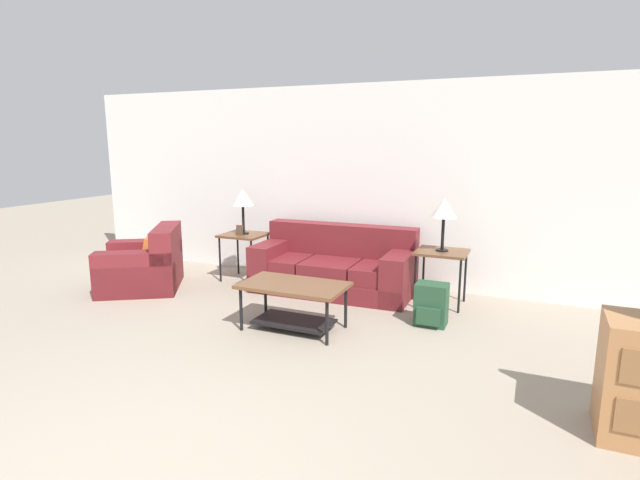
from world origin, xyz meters
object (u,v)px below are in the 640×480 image
at_px(coffee_table, 294,296).
at_px(side_table_left, 244,239).
at_px(armchair, 144,266).
at_px(table_lamp_left, 243,199).
at_px(table_lamp_right, 444,209).
at_px(backpack, 431,305).
at_px(couch, 334,268).
at_px(side_table_right, 442,256).

xyz_separation_m(coffee_table, side_table_left, (-1.45, 1.38, 0.22)).
height_order(armchair, coffee_table, armchair).
bearing_deg(table_lamp_left, table_lamp_right, 0.00).
relative_size(coffee_table, backpack, 2.39).
height_order(couch, table_lamp_left, table_lamp_left).
distance_m(couch, side_table_left, 1.36).
bearing_deg(side_table_left, coffee_table, -43.68).
distance_m(armchair, side_table_right, 3.74).
bearing_deg(backpack, side_table_right, 93.00).
xyz_separation_m(table_lamp_right, backpack, (0.04, -0.71, -0.90)).
xyz_separation_m(couch, backpack, (1.37, -0.71, -0.08)).
height_order(side_table_left, table_lamp_right, table_lamp_right).
bearing_deg(backpack, side_table_left, 165.29).
distance_m(coffee_table, side_table_left, 2.01).
xyz_separation_m(couch, table_lamp_left, (-1.33, -0.00, 0.82)).
height_order(table_lamp_left, backpack, table_lamp_left).
xyz_separation_m(armchair, side_table_left, (0.97, 0.86, 0.29)).
bearing_deg(coffee_table, table_lamp_right, 48.78).
relative_size(coffee_table, side_table_right, 1.65).
relative_size(couch, side_table_left, 3.13).
height_order(side_table_left, backpack, side_table_left).
height_order(armchair, side_table_left, armchair).
relative_size(table_lamp_left, table_lamp_right, 1.00).
bearing_deg(table_lamp_right, coffee_table, -131.22).
distance_m(couch, table_lamp_right, 1.56).
bearing_deg(table_lamp_left, side_table_left, -75.96).
bearing_deg(armchair, side_table_left, 41.78).
xyz_separation_m(coffee_table, table_lamp_left, (-1.45, 1.38, 0.77)).
relative_size(coffee_table, table_lamp_left, 1.74).
bearing_deg(side_table_right, armchair, -166.59).
bearing_deg(side_table_right, table_lamp_left, 180.00).
bearing_deg(couch, backpack, -27.45).
relative_size(side_table_right, table_lamp_right, 1.05).
distance_m(armchair, coffee_table, 2.47).
height_order(couch, armchair, couch).
height_order(armchair, table_lamp_left, table_lamp_left).
xyz_separation_m(table_lamp_left, backpack, (2.69, -0.71, -0.90)).
bearing_deg(backpack, table_lamp_right, 93.00).
height_order(coffee_table, side_table_right, side_table_right).
xyz_separation_m(armchair, table_lamp_right, (3.63, 0.86, 0.83)).
relative_size(armchair, side_table_left, 2.10).
height_order(coffee_table, backpack, coffee_table).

